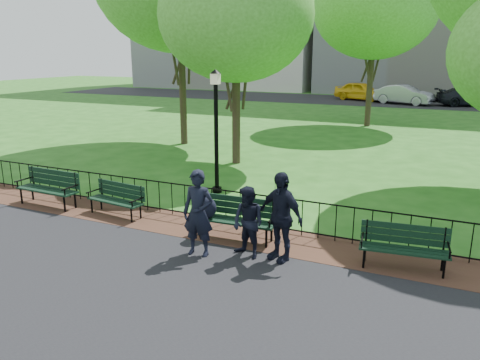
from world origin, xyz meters
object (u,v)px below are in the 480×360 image
at_px(person_right, 280,216).
at_px(park_bench_left_b, 50,184).
at_px(tree_far_c, 376,5).
at_px(sedan_silver, 404,95).
at_px(park_bench_main, 223,211).
at_px(person_left, 198,213).
at_px(park_bench_right_a, 404,242).
at_px(sedan_dark, 468,97).
at_px(tree_near_w, 236,15).
at_px(person_mid, 248,223).
at_px(taxi, 361,91).
at_px(park_bench_left_a, 118,196).
at_px(lamppost, 216,127).

bearing_deg(person_right, park_bench_left_b, -163.88).
height_order(tree_far_c, sedan_silver, tree_far_c).
relative_size(park_bench_main, sedan_silver, 0.40).
xyz_separation_m(person_left, person_right, (1.65, 0.50, 0.02)).
bearing_deg(park_bench_right_a, sedan_dark, 80.64).
relative_size(park_bench_right_a, tree_near_w, 0.22).
xyz_separation_m(person_mid, person_right, (0.65, 0.17, 0.18)).
distance_m(tree_near_w, person_left, 9.82).
bearing_deg(tree_near_w, person_right, -59.11).
xyz_separation_m(park_bench_main, sedan_silver, (0.68, 32.34, 0.13)).
distance_m(park_bench_main, person_left, 1.09).
bearing_deg(taxi, sedan_silver, -95.94).
bearing_deg(park_bench_left_a, person_mid, -6.73).
height_order(tree_near_w, person_right, tree_near_w).
xyz_separation_m(park_bench_left_a, park_bench_left_b, (-2.28, -0.12, 0.08)).
height_order(person_mid, taxi, taxi).
bearing_deg(sedan_silver, tree_far_c, -165.53).
relative_size(person_left, sedan_silver, 0.39).
height_order(person_right, sedan_silver, person_right).
bearing_deg(person_right, park_bench_main, -177.14).
xyz_separation_m(park_bench_right_a, person_right, (-2.40, -0.65, 0.40)).
bearing_deg(person_left, park_bench_right_a, 10.12).
distance_m(park_bench_left_b, park_bench_right_a, 9.55).
bearing_deg(sedan_silver, person_left, -163.85).
height_order(person_left, sedan_dark, person_left).
bearing_deg(sedan_dark, park_bench_main, 149.20).
distance_m(park_bench_left_a, lamppost, 3.62).
bearing_deg(person_mid, park_bench_left_a, -174.12).
xyz_separation_m(park_bench_left_a, person_right, (4.87, -0.82, 0.42)).
bearing_deg(person_mid, sedan_dark, 101.37).
relative_size(tree_near_w, tree_far_c, 0.82).
relative_size(park_bench_left_a, taxi, 0.36).
height_order(park_bench_left_b, tree_near_w, tree_near_w).
xyz_separation_m(park_bench_left_b, person_mid, (6.50, -0.87, 0.15)).
distance_m(taxi, sedan_silver, 4.35).
bearing_deg(person_mid, park_bench_right_a, 34.00).
relative_size(park_bench_right_a, person_left, 0.95).
height_order(park_bench_left_a, person_mid, person_mid).
bearing_deg(person_right, person_mid, -143.92).
distance_m(lamppost, tree_far_c, 16.58).
bearing_deg(tree_near_w, sedan_silver, 81.74).
height_order(park_bench_main, tree_far_c, tree_far_c).
bearing_deg(sedan_dark, park_bench_right_a, 156.06).
xyz_separation_m(park_bench_left_a, sedan_silver, (3.93, 32.07, 0.26)).
height_order(park_bench_right_a, person_right, person_right).
distance_m(person_mid, person_right, 0.69).
bearing_deg(park_bench_left_b, person_right, -4.05).
relative_size(person_left, person_mid, 1.22).
relative_size(park_bench_left_b, sedan_silver, 0.41).
xyz_separation_m(park_bench_right_a, person_left, (-4.05, -1.15, 0.39)).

